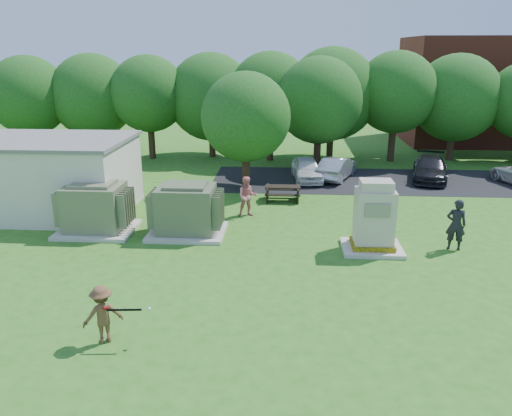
# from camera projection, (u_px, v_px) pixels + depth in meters

# --- Properties ---
(ground) EXTENTS (120.00, 120.00, 0.00)m
(ground) POSITION_uv_depth(u_px,v_px,m) (248.00, 286.00, 15.64)
(ground) COLOR #2D6619
(ground) RESTS_ON ground
(service_building) EXTENTS (10.00, 5.00, 3.20)m
(service_building) POSITION_uv_depth(u_px,v_px,m) (17.00, 177.00, 22.48)
(service_building) COLOR beige
(service_building) RESTS_ON ground
(service_building_roof) EXTENTS (10.20, 5.20, 0.15)m
(service_building_roof) POSITION_uv_depth(u_px,v_px,m) (12.00, 140.00, 21.97)
(service_building_roof) COLOR slate
(service_building_roof) RESTS_ON service_building
(brick_building) EXTENTS (15.00, 8.00, 8.00)m
(brick_building) POSITION_uv_depth(u_px,v_px,m) (504.00, 90.00, 39.01)
(brick_building) COLOR maroon
(brick_building) RESTS_ON ground
(parking_strip) EXTENTS (20.00, 6.00, 0.01)m
(parking_strip) POSITION_uv_depth(u_px,v_px,m) (391.00, 181.00, 28.06)
(parking_strip) COLOR #232326
(parking_strip) RESTS_ON ground
(transformer_left) EXTENTS (3.00, 2.40, 2.07)m
(transformer_left) POSITION_uv_depth(u_px,v_px,m) (95.00, 209.00, 20.02)
(transformer_left) COLOR beige
(transformer_left) RESTS_ON ground
(transformer_right) EXTENTS (3.00, 2.40, 2.07)m
(transformer_right) POSITION_uv_depth(u_px,v_px,m) (187.00, 211.00, 19.80)
(transformer_right) COLOR beige
(transformer_right) RESTS_ON ground
(generator_cabinet) EXTENTS (2.18, 1.78, 2.65)m
(generator_cabinet) POSITION_uv_depth(u_px,v_px,m) (374.00, 220.00, 18.11)
(generator_cabinet) COLOR beige
(generator_cabinet) RESTS_ON ground
(picnic_table) EXTENTS (1.71, 1.28, 0.73)m
(picnic_table) POSITION_uv_depth(u_px,v_px,m) (283.00, 192.00, 24.34)
(picnic_table) COLOR black
(picnic_table) RESTS_ON ground
(batter) EXTENTS (1.14, 0.98, 1.54)m
(batter) POSITION_uv_depth(u_px,v_px,m) (103.00, 314.00, 12.46)
(batter) COLOR brown
(batter) RESTS_ON ground
(person_by_generator) EXTENTS (0.78, 0.60, 1.93)m
(person_by_generator) POSITION_uv_depth(u_px,v_px,m) (456.00, 225.00, 18.25)
(person_by_generator) COLOR black
(person_by_generator) RESTS_ON ground
(person_at_picnic) EXTENTS (0.98, 0.83, 1.80)m
(person_at_picnic) POSITION_uv_depth(u_px,v_px,m) (247.00, 197.00, 21.94)
(person_at_picnic) COLOR #D97378
(person_at_picnic) RESTS_ON ground
(car_white) EXTENTS (1.91, 3.90, 1.28)m
(car_white) POSITION_uv_depth(u_px,v_px,m) (307.00, 169.00, 28.08)
(car_white) COLOR silver
(car_white) RESTS_ON ground
(car_silver_a) EXTENTS (2.68, 4.06, 1.26)m
(car_silver_a) POSITION_uv_depth(u_px,v_px,m) (337.00, 168.00, 28.42)
(car_silver_a) COLOR #A5A5AA
(car_silver_a) RESTS_ON ground
(car_dark) EXTENTS (2.88, 4.79, 1.30)m
(car_dark) POSITION_uv_depth(u_px,v_px,m) (430.00, 168.00, 28.19)
(car_dark) COLOR black
(car_dark) RESTS_ON ground
(batting_equipment) EXTENTS (1.24, 0.29, 0.13)m
(batting_equipment) POSITION_uv_depth(u_px,v_px,m) (124.00, 309.00, 12.24)
(batting_equipment) COLOR black
(batting_equipment) RESTS_ON ground
(tree_row) EXTENTS (41.30, 13.30, 7.30)m
(tree_row) POSITION_uv_depth(u_px,v_px,m) (298.00, 97.00, 31.86)
(tree_row) COLOR #47301E
(tree_row) RESTS_ON ground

